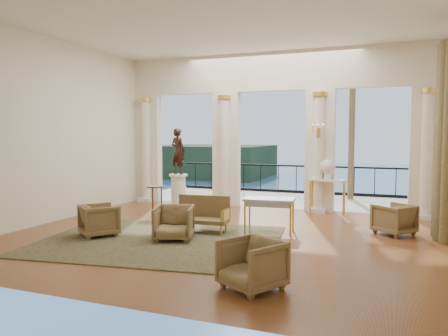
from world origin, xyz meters
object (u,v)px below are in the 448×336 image
at_px(armchair_a, 174,221).
at_px(settee, 202,214).
at_px(statue, 178,151).
at_px(armchair_d, 99,219).
at_px(game_table, 269,202).
at_px(pedestal, 178,193).
at_px(armchair_b, 252,262).
at_px(armchair_c, 394,218).
at_px(side_table, 156,190).
at_px(console_table, 328,185).

height_order(armchair_a, settee, settee).
bearing_deg(statue, armchair_d, 104.83).
relative_size(armchair_a, game_table, 0.68).
bearing_deg(pedestal, armchair_b, -53.92).
xyz_separation_m(armchair_c, settee, (-3.97, -1.25, 0.03)).
relative_size(game_table, side_table, 1.46).
relative_size(settee, console_table, 1.16).
height_order(settee, game_table, settee).
relative_size(armchair_c, game_table, 0.64).
bearing_deg(pedestal, statue, 0.00).
xyz_separation_m(armchair_d, game_table, (3.25, 1.71, 0.30)).
relative_size(settee, game_table, 1.08).
distance_m(armchair_b, armchair_c, 4.69).
bearing_deg(armchair_c, armchair_a, -24.38).
bearing_deg(side_table, armchair_a, -52.41).
height_order(armchair_d, side_table, side_table).
bearing_deg(armchair_a, side_table, 109.94).
bearing_deg(console_table, armchair_c, -28.25).
xyz_separation_m(armchair_a, game_table, (1.62, 1.44, 0.28)).
bearing_deg(console_table, game_table, -85.98).
height_order(settee, side_table, settee).
relative_size(armchair_a, armchair_c, 1.06).
relative_size(armchair_d, settee, 0.60).
distance_m(game_table, pedestal, 3.63).
relative_size(armchair_b, settee, 0.62).
xyz_separation_m(pedestal, side_table, (-0.19, -0.95, 0.18)).
distance_m(armchair_d, console_table, 6.09).
bearing_deg(side_table, armchair_b, -47.10).
bearing_deg(armchair_c, statue, -62.03).
distance_m(armchair_c, game_table, 2.69).
distance_m(settee, statue, 3.17).
relative_size(armchair_a, settee, 0.63).
xyz_separation_m(armchair_d, side_table, (-0.10, 2.53, 0.30)).
bearing_deg(pedestal, armchair_a, -64.23).
distance_m(armchair_b, settee, 3.72).
distance_m(armchair_c, statue, 5.98).
height_order(armchair_d, statue, statue).
distance_m(armchair_b, game_table, 3.67).
relative_size(armchair_a, armchair_d, 1.04).
relative_size(settee, statue, 0.95).
height_order(armchair_d, console_table, console_table).
relative_size(game_table, console_table, 1.08).
height_order(armchair_a, armchair_d, armchair_a).
distance_m(armchair_b, console_table, 6.35).
distance_m(statue, console_table, 4.25).
distance_m(armchair_a, side_table, 2.87).
height_order(armchair_c, statue, statue).
height_order(settee, pedestal, pedestal).
relative_size(armchair_a, pedestal, 0.76).
distance_m(armchair_d, settee, 2.21).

